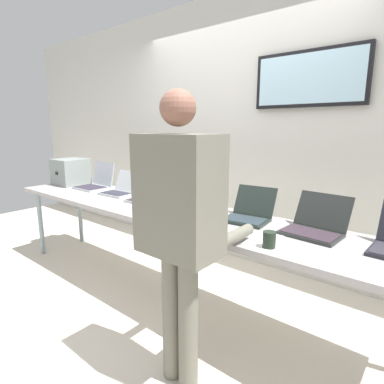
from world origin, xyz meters
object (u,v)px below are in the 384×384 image
Objects in this scene: equipment_box at (71,172)px; workbench at (167,214)px; person at (180,217)px; laptop_station_0 at (96,182)px; coffee_mug at (269,240)px; laptop_station_2 at (151,195)px; laptop_station_3 at (196,201)px; laptop_station_1 at (121,189)px; laptop_station_4 at (249,213)px; laptop_station_5 at (315,225)px.

workbench is at bearing -3.44° from equipment_box.
equipment_box is at bearing 162.94° from person.
person reaches higher than laptop_station_0.
coffee_mug is at bearing 47.77° from person.
laptop_station_2 is 0.95× the size of laptop_station_3.
workbench is 0.27m from laptop_station_3.
laptop_station_3 reaches higher than laptop_station_2.
person is (1.46, -0.75, 0.15)m from laptop_station_1.
equipment_box is 0.92× the size of laptop_station_2.
laptop_station_1 is at bearing 177.35° from laptop_station_2.
coffee_mug is (0.34, 0.37, -0.15)m from person.
workbench is 9.92× the size of laptop_station_2.
laptop_station_2 is at bearing 0.49° from equipment_box.
laptop_station_2 is 4.01× the size of coffee_mug.
laptop_station_0 is (-1.23, 0.15, 0.11)m from workbench.
equipment_box reaches higher than laptop_station_3.
laptop_station_0 reaches higher than laptop_station_4.
laptop_station_0 is 2.30m from coffee_mug.
workbench is 1.07m from coffee_mug.
laptop_station_5 is (1.46, 0.05, -0.01)m from laptop_station_2.
equipment_box is 0.89m from laptop_station_1.
laptop_station_1 is (0.89, 0.03, -0.10)m from equipment_box.
person is at bearing -88.83° from laptop_station_4.
laptop_station_4 is 0.95× the size of laptop_station_5.
workbench is 11.08× the size of laptop_station_1.
workbench is at bearing -7.18° from laptop_station_0.
workbench is 0.71m from laptop_station_4.
laptop_station_4 reaches higher than workbench.
laptop_station_2 is at bearing -2.65° from laptop_station_1.
laptop_station_3 is at bearing 1.12° from laptop_station_1.
laptop_station_2 is 0.98× the size of laptop_station_5.
coffee_mug is (-0.12, -0.41, -0.01)m from laptop_station_5.
equipment_box reaches higher than workbench.
laptop_station_3 is (1.84, 0.05, -0.09)m from equipment_box.
laptop_station_2 is at bearing 164.93° from coffee_mug.
laptop_station_5 is at bearing 59.83° from person.
laptop_station_0 is 0.22× the size of person.
coffee_mug is at bearing -10.14° from laptop_station_0.
laptop_station_3 is 0.93m from coffee_mug.
equipment_box reaches higher than laptop_station_2.
laptop_station_3 reaches higher than coffee_mug.
laptop_station_4 reaches higher than coffee_mug.
laptop_station_3 is (0.49, 0.04, 0.00)m from laptop_station_2.
laptop_station_5 is at bearing 2.01° from laptop_station_2.
person is (2.35, -0.72, 0.05)m from equipment_box.
laptop_station_5 is at bearing 7.97° from workbench.
equipment_box is 0.99× the size of laptop_station_0.
person is at bearing -56.65° from laptop_station_3.
laptop_station_2 is (1.34, 0.01, -0.09)m from equipment_box.
laptop_station_2 is 1.39m from coffee_mug.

